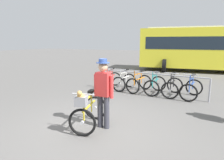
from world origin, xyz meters
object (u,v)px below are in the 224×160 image
object	(u,v)px
racked_bike_teal	(155,85)
featured_bicycle	(88,110)
racked_bike_black	(172,87)
person_with_featured_bike	(103,91)
racked_bike_white	(124,81)
racked_bike_orange	(139,83)
racked_bike_red	(111,80)
racked_bike_blue	(191,89)
bus_distant	(215,47)

from	to	relation	value
racked_bike_teal	featured_bicycle	world-z (taller)	featured_bicycle
racked_bike_black	person_with_featured_bike	size ratio (longest dim) A/B	0.65
racked_bike_teal	person_with_featured_bike	xyz separation A→B (m)	(-0.34, -3.78, 0.58)
racked_bike_white	racked_bike_orange	bearing A→B (deg)	-3.56
featured_bicycle	racked_bike_black	bearing A→B (deg)	71.54
racked_bike_white	racked_bike_teal	world-z (taller)	same
racked_bike_red	racked_bike_orange	xyz separation A→B (m)	(1.40, -0.09, 0.00)
racked_bike_white	racked_bike_blue	world-z (taller)	same
bus_distant	racked_bike_blue	bearing A→B (deg)	-95.93
racked_bike_white	bus_distant	world-z (taller)	bus_distant
racked_bike_orange	racked_bike_blue	xyz separation A→B (m)	(2.10, -0.13, 0.00)
racked_bike_red	featured_bicycle	distance (m)	4.42
racked_bike_blue	person_with_featured_bike	size ratio (longest dim) A/B	0.69
racked_bike_black	person_with_featured_bike	bearing A→B (deg)	-105.50
racked_bike_orange	racked_bike_red	bearing A→B (deg)	176.44
racked_bike_orange	racked_bike_blue	bearing A→B (deg)	-3.56
bus_distant	racked_bike_teal	bearing A→B (deg)	-106.08
racked_bike_black	bus_distant	xyz separation A→B (m)	(1.50, 7.67, 1.37)
racked_bike_teal	racked_bike_blue	xyz separation A→B (m)	(1.40, -0.09, 0.00)
racked_bike_red	racked_bike_black	world-z (taller)	same
racked_bike_white	racked_bike_red	bearing A→B (deg)	176.44
racked_bike_orange	racked_bike_teal	bearing A→B (deg)	-3.56
racked_bike_white	racked_bike_black	size ratio (longest dim) A/B	1.04
racked_bike_white	racked_bike_blue	bearing A→B (deg)	-3.56
featured_bicycle	racked_bike_white	bearing A→B (deg)	100.47
racked_bike_red	racked_bike_teal	xyz separation A→B (m)	(2.10, -0.13, 0.00)
featured_bicycle	person_with_featured_bike	xyz separation A→B (m)	(0.30, 0.26, 0.46)
racked_bike_red	racked_bike_orange	world-z (taller)	same
racked_bike_teal	bus_distant	bearing A→B (deg)	73.92
racked_bike_orange	racked_bike_black	bearing A→B (deg)	-3.56
racked_bike_orange	bus_distant	xyz separation A→B (m)	(2.90, 7.58, 1.37)
racked_bike_blue	featured_bicycle	xyz separation A→B (m)	(-2.03, -3.95, 0.12)
racked_bike_white	featured_bicycle	world-z (taller)	featured_bicycle
racked_bike_black	racked_bike_blue	bearing A→B (deg)	-3.56
racked_bike_white	featured_bicycle	distance (m)	4.20
bus_distant	racked_bike_black	bearing A→B (deg)	-101.06
racked_bike_blue	person_with_featured_bike	distance (m)	4.12
racked_bike_white	person_with_featured_bike	bearing A→B (deg)	-74.69
bus_distant	person_with_featured_bike	bearing A→B (deg)	-102.53
racked_bike_blue	bus_distant	bearing A→B (deg)	84.07
racked_bike_blue	racked_bike_orange	bearing A→B (deg)	176.44
racked_bike_black	featured_bicycle	bearing A→B (deg)	-108.46
racked_bike_black	person_with_featured_bike	xyz separation A→B (m)	(-1.04, -3.74, 0.58)
racked_bike_teal	racked_bike_blue	bearing A→B (deg)	-3.56
racked_bike_blue	bus_distant	size ratio (longest dim) A/B	0.12
racked_bike_teal	bus_distant	distance (m)	8.05
racked_bike_orange	person_with_featured_bike	bearing A→B (deg)	-84.62
person_with_featured_bike	racked_bike_orange	bearing A→B (deg)	95.38
racked_bike_orange	bus_distant	size ratio (longest dim) A/B	0.12
racked_bike_red	racked_bike_orange	size ratio (longest dim) A/B	0.94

